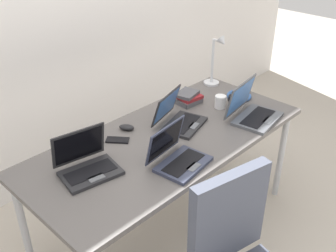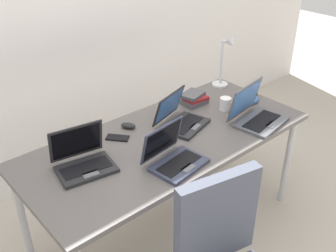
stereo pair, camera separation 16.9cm
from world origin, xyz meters
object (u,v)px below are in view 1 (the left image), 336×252
(laptop_mid_desk, at_px, (179,119))
(computer_mouse, at_px, (127,127))
(desk_lamp, at_px, (216,61))
(laptop_front_left, at_px, (252,112))
(headphones, at_px, (239,96))
(laptop_near_mouse, at_px, (178,157))
(laptop_back_left, at_px, (87,164))
(cell_phone, at_px, (117,140))
(book_stack, at_px, (189,98))
(coffee_mug, at_px, (220,102))

(laptop_mid_desk, relative_size, computer_mouse, 3.69)
(desk_lamp, relative_size, computer_mouse, 4.17)
(laptop_front_left, bearing_deg, headphones, 50.84)
(laptop_front_left, distance_m, laptop_mid_desk, 0.49)
(computer_mouse, bearing_deg, laptop_mid_desk, -66.82)
(laptop_near_mouse, distance_m, computer_mouse, 0.48)
(laptop_back_left, xyz_separation_m, cell_phone, (0.30, 0.12, -0.04))
(book_stack, bearing_deg, laptop_near_mouse, -142.86)
(laptop_back_left, xyz_separation_m, coffee_mug, (1.07, -0.05, -0.00))
(laptop_front_left, xyz_separation_m, computer_mouse, (-0.67, 0.48, -0.03))
(cell_phone, relative_size, headphones, 0.64)
(laptop_front_left, xyz_separation_m, laptop_mid_desk, (-0.40, 0.29, -0.00))
(laptop_front_left, xyz_separation_m, book_stack, (-0.12, 0.45, -0.01))
(desk_lamp, bearing_deg, laptop_front_left, -116.06)
(desk_lamp, height_order, coffee_mug, desk_lamp)
(laptop_mid_desk, height_order, book_stack, laptop_mid_desk)
(laptop_back_left, bearing_deg, headphones, -2.41)
(headphones, distance_m, coffee_mug, 0.22)
(laptop_near_mouse, xyz_separation_m, cell_phone, (-0.08, 0.42, -0.04))
(headphones, bearing_deg, cell_phone, 169.83)
(laptop_front_left, distance_m, cell_phone, 0.90)
(cell_phone, bearing_deg, headphones, -49.66)
(laptop_front_left, bearing_deg, cell_phone, 152.21)
(desk_lamp, relative_size, laptop_mid_desk, 1.13)
(laptop_near_mouse, bearing_deg, cell_phone, 101.14)
(book_stack, xyz_separation_m, coffee_mug, (0.10, -0.21, 0.00))
(laptop_front_left, bearing_deg, book_stack, 104.99)
(headphones, xyz_separation_m, book_stack, (-0.32, 0.21, 0.02))
(book_stack, bearing_deg, cell_phone, -177.35)
(laptop_back_left, distance_m, cell_phone, 0.33)
(computer_mouse, height_order, coffee_mug, coffee_mug)
(cell_phone, distance_m, coffee_mug, 0.79)
(laptop_mid_desk, distance_m, cell_phone, 0.42)
(desk_lamp, xyz_separation_m, laptop_back_left, (-1.34, -0.21, -0.15))
(desk_lamp, xyz_separation_m, cell_phone, (-1.04, -0.09, -0.19))
(cell_phone, relative_size, book_stack, 0.73)
(headphones, bearing_deg, desk_lamp, 79.14)
(laptop_mid_desk, xyz_separation_m, cell_phone, (-0.40, 0.13, -0.04))
(coffee_mug, bearing_deg, book_stack, 115.58)
(cell_phone, bearing_deg, laptop_back_left, 162.43)
(desk_lamp, bearing_deg, laptop_near_mouse, -152.32)
(laptop_near_mouse, bearing_deg, laptop_back_left, 142.84)
(computer_mouse, distance_m, book_stack, 0.55)
(computer_mouse, bearing_deg, desk_lamp, -30.21)
(computer_mouse, bearing_deg, laptop_front_left, -67.37)
(laptop_mid_desk, distance_m, computer_mouse, 0.33)
(laptop_back_left, height_order, computer_mouse, laptop_back_left)
(cell_phone, bearing_deg, desk_lamp, -34.76)
(laptop_mid_desk, height_order, cell_phone, laptop_mid_desk)
(desk_lamp, relative_size, cell_phone, 2.94)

